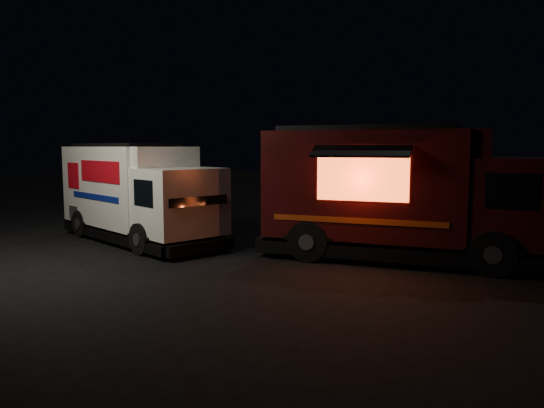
{
  "coord_description": "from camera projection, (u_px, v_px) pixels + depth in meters",
  "views": [
    {
      "loc": [
        8.32,
        -10.38,
        2.75
      ],
      "look_at": [
        0.6,
        2.0,
        1.17
      ],
      "focal_mm": 35.0,
      "sensor_mm": 36.0,
      "label": 1
    }
  ],
  "objects": [
    {
      "name": "red_truck",
      "position": [
        406.0,
        193.0,
        12.87
      ],
      "size": [
        7.34,
        3.81,
        3.25
      ],
      "primitive_type": null,
      "rotation": [
        0.0,
        0.0,
        0.18
      ],
      "color": "#3A0A10",
      "rests_on": "ground"
    },
    {
      "name": "ground",
      "position": [
        210.0,
        256.0,
        13.43
      ],
      "size": [
        80.0,
        80.0,
        0.0
      ],
      "primitive_type": "plane",
      "color": "black",
      "rests_on": "ground"
    },
    {
      "name": "white_truck",
      "position": [
        140.0,
        193.0,
        15.29
      ],
      "size": [
        6.63,
        3.75,
        2.85
      ],
      "primitive_type": null,
      "rotation": [
        0.0,
        0.0,
        -0.27
      ],
      "color": "white",
      "rests_on": "ground"
    }
  ]
}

